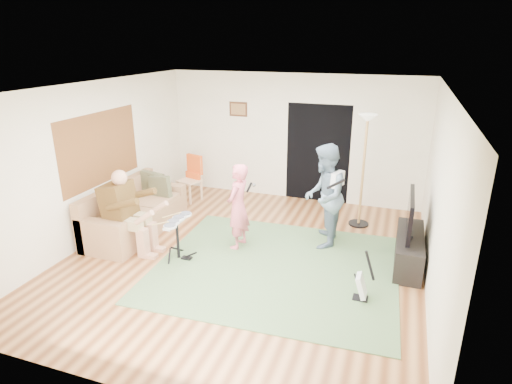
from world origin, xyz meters
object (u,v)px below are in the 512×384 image
Objects in this scene: guitar_spare at (362,286)px; television at (410,214)px; drum_kit at (178,241)px; torchiere_lamp at (365,151)px; sofa at (132,216)px; dining_chair at (190,184)px; singer at (238,207)px; guitarist at (324,196)px; tv_cabinet at (409,250)px.

television is at bearing 66.53° from guitar_spare.
drum_kit is at bearing -163.71° from television.
torchiere_lamp reaches higher than television.
dining_chair is (0.25, 1.83, 0.06)m from sofa.
singer is at bearing 1.46° from sofa.
dining_chair is at bearing -116.13° from guitarist.
sofa is 4.79m from television.
dining_chair is at bearing 113.03° from drum_kit.
tv_cabinet is (3.50, 1.01, -0.06)m from drum_kit.
guitar_spare is 2.84m from torchiere_lamp.
television is (2.68, 0.31, 0.12)m from singer.
tv_cabinet is at bearing 101.00° from singer.
torchiere_lamp is (2.60, 2.31, 1.13)m from drum_kit.
guitar_spare is at bearing 71.31° from singer.
television is (3.45, 1.01, 0.54)m from drum_kit.
drum_kit is 2.93m from guitar_spare.
guitarist is (1.32, 0.57, 0.15)m from singer.
singer is at bearing 42.56° from drum_kit.
drum_kit is (1.30, -0.65, 0.02)m from sofa.
guitar_spare is 4.80m from dining_chair.
sofa is 1.98× the size of television.
dining_chair is at bearing 162.13° from tv_cabinet.
singer is 2.79m from tv_cabinet.
guitarist reaches higher than guitar_spare.
tv_cabinet is at bearing -55.42° from torchiere_lamp.
singer is at bearing -27.84° from dining_chair.
drum_kit is 3.66m from torchiere_lamp.
guitarist is at bearing -116.13° from torchiere_lamp.
dining_chair is at bearing 177.48° from torchiere_lamp.
torchiere_lamp is 1.67m from television.
dining_chair is (-3.97, 2.70, 0.14)m from guitar_spare.
guitarist reaches higher than singer.
television reaches higher than dining_chair.
dining_chair is 4.76m from television.
dining_chair is at bearing 161.95° from television.
television is at bearing 101.12° from singer.
drum_kit is 0.64× the size of television.
torchiere_lamp is 3.82m from dining_chair.
guitar_spare is 0.67× the size of television.
singer is 1.97× the size of guitar_spare.
dining_chair is 0.89× the size of television.
sofa is 1.84m from dining_chair.
sofa is 1.04× the size of torchiere_lamp.
guitarist is (3.38, 0.62, 0.59)m from sofa.
torchiere_lamp is at bearing 148.75° from guitarist.
torchiere_lamp reaches higher than singer.
sofa is at bearing 168.28° from guitar_spare.
dining_chair reaches higher than guitar_spare.
sofa is at bearing -83.91° from singer.
television reaches higher than tv_cabinet.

